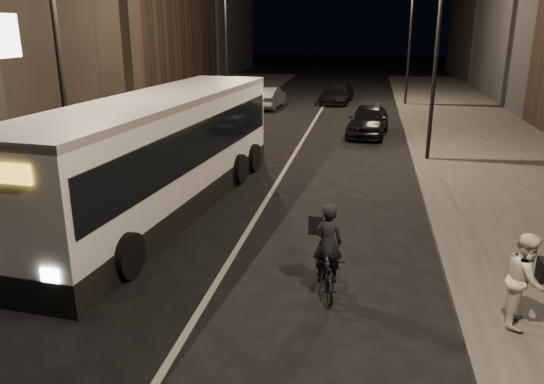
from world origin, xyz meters
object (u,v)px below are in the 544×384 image
at_px(streetlight_right_far, 407,26).
at_px(streetlight_right_mid, 432,27).
at_px(city_bus, 161,149).
at_px(streetlight_left_far, 229,26).
at_px(car_far, 337,93).
at_px(streetlight_left_near, 64,28).
at_px(car_mid, 268,98).
at_px(cyclist_on_bicycle, 327,263).
at_px(car_near, 368,120).
at_px(pedestrian_woman, 525,280).

bearing_deg(streetlight_right_far, streetlight_right_mid, -90.00).
bearing_deg(city_bus, streetlight_left_far, 102.82).
height_order(streetlight_right_far, streetlight_left_far, same).
bearing_deg(streetlight_right_far, car_far, 170.07).
distance_m(streetlight_right_mid, streetlight_left_near, 13.33).
distance_m(car_mid, car_far, 5.59).
bearing_deg(cyclist_on_bicycle, streetlight_right_mid, 64.47).
bearing_deg(cyclist_on_bicycle, car_mid, 91.55).
distance_m(streetlight_left_near, car_near, 16.32).
xyz_separation_m(streetlight_right_far, car_far, (-4.53, 0.79, -4.64)).
distance_m(city_bus, car_near, 14.05).
xyz_separation_m(streetlight_left_far, car_far, (6.13, 6.79, -4.64)).
height_order(streetlight_left_near, cyclist_on_bicycle, streetlight_left_near).
bearing_deg(streetlight_right_mid, streetlight_right_far, 90.00).
xyz_separation_m(streetlight_right_mid, pedestrian_woman, (0.74, -12.75, -4.31)).
xyz_separation_m(streetlight_right_far, pedestrian_woman, (0.74, -28.75, -4.31)).
bearing_deg(streetlight_right_mid, car_far, 105.10).
distance_m(streetlight_right_mid, car_far, 18.00).
bearing_deg(streetlight_left_near, car_mid, 85.36).
bearing_deg(car_far, streetlight_right_far, -5.09).
distance_m(streetlight_right_mid, car_mid, 16.71).
relative_size(streetlight_left_far, pedestrian_woman, 4.56).
bearing_deg(car_far, streetlight_left_near, -99.05).
xyz_separation_m(streetlight_right_mid, streetlight_left_near, (-10.66, -8.00, 0.00)).
bearing_deg(pedestrian_woman, streetlight_right_mid, 18.61).
xyz_separation_m(streetlight_right_mid, car_near, (-2.21, 5.18, -4.58)).
height_order(pedestrian_woman, car_far, pedestrian_woman).
distance_m(streetlight_right_far, car_near, 11.95).
height_order(streetlight_right_far, pedestrian_woman, streetlight_right_far).
bearing_deg(cyclist_on_bicycle, car_far, 81.38).
bearing_deg(streetlight_right_mid, car_near, 113.06).
bearing_deg(streetlight_right_mid, car_mid, 123.81).
relative_size(streetlight_right_mid, streetlight_right_far, 1.00).
height_order(streetlight_right_mid, car_far, streetlight_right_mid).
bearing_deg(car_mid, streetlight_left_far, 65.82).
bearing_deg(car_mid, car_near, 132.75).
bearing_deg(streetlight_right_mid, pedestrian_woman, -86.68).
distance_m(streetlight_right_far, car_far, 6.54).
bearing_deg(streetlight_right_far, car_mid, -163.41).
xyz_separation_m(streetlight_left_near, car_far, (6.13, 24.79, -4.64)).
height_order(streetlight_left_far, car_far, streetlight_left_far).
xyz_separation_m(streetlight_right_far, cyclist_on_bicycle, (-2.90, -27.94, -4.68)).
height_order(streetlight_right_far, cyclist_on_bicycle, streetlight_right_far).
distance_m(streetlight_right_far, streetlight_left_far, 12.24).
bearing_deg(car_mid, streetlight_right_mid, 127.04).
height_order(pedestrian_woman, car_near, pedestrian_woman).
xyz_separation_m(streetlight_right_far, city_bus, (-8.30, -23.42, -3.48)).
xyz_separation_m(streetlight_left_far, pedestrian_woman, (11.40, -22.75, -4.31)).
distance_m(car_near, car_mid, 10.57).
bearing_deg(pedestrian_woman, car_mid, 35.63).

